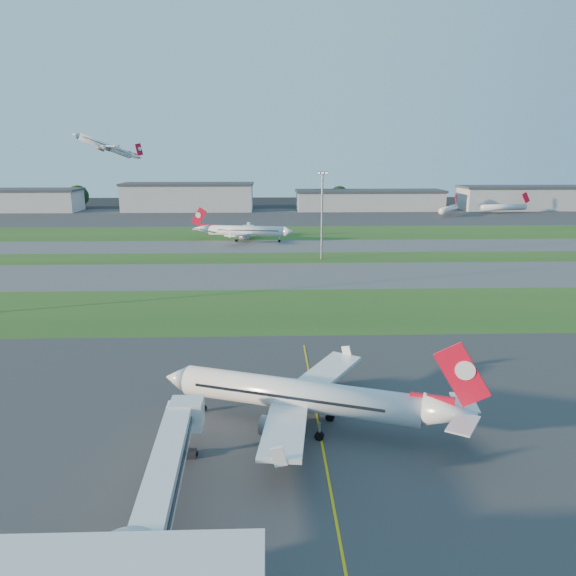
{
  "coord_description": "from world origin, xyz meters",
  "views": [
    {
      "loc": [
        -0.57,
        -57.82,
        31.01
      ],
      "look_at": [
        2.74,
        41.78,
        7.0
      ],
      "focal_mm": 35.0,
      "sensor_mm": 36.0,
      "label": 1
    }
  ],
  "objects_px": {
    "mini_jet_near": "(449,209)",
    "light_mast_centre": "(322,209)",
    "jet_bridge": "(162,481)",
    "airliner_parked": "(301,396)",
    "mini_jet_far": "(504,207)",
    "airliner_taxiing": "(246,231)"
  },
  "relations": [
    {
      "from": "airliner_parked",
      "to": "mini_jet_far",
      "type": "height_order",
      "value": "airliner_parked"
    },
    {
      "from": "airliner_parked",
      "to": "mini_jet_near",
      "type": "distance_m",
      "value": 241.7
    },
    {
      "from": "jet_bridge",
      "to": "mini_jet_near",
      "type": "bearing_deg",
      "value": 67.38
    },
    {
      "from": "airliner_parked",
      "to": "light_mast_centre",
      "type": "bearing_deg",
      "value": 103.63
    },
    {
      "from": "light_mast_centre",
      "to": "jet_bridge",
      "type": "bearing_deg",
      "value": -101.38
    },
    {
      "from": "mini_jet_near",
      "to": "mini_jet_far",
      "type": "relative_size",
      "value": 0.88
    },
    {
      "from": "airliner_taxiing",
      "to": "light_mast_centre",
      "type": "relative_size",
      "value": 1.32
    },
    {
      "from": "mini_jet_near",
      "to": "light_mast_centre",
      "type": "height_order",
      "value": "light_mast_centre"
    },
    {
      "from": "airliner_taxiing",
      "to": "mini_jet_far",
      "type": "distance_m",
      "value": 161.21
    },
    {
      "from": "mini_jet_near",
      "to": "light_mast_centre",
      "type": "xyz_separation_m",
      "value": [
        -76.05,
        -118.87,
        11.53
      ]
    },
    {
      "from": "airliner_parked",
      "to": "airliner_taxiing",
      "type": "distance_m",
      "value": 142.23
    },
    {
      "from": "jet_bridge",
      "to": "airliner_taxiing",
      "type": "xyz_separation_m",
      "value": [
        0.65,
        158.79,
        -0.24
      ]
    },
    {
      "from": "light_mast_centre",
      "to": "airliner_parked",
      "type": "bearing_deg",
      "value": -96.52
    },
    {
      "from": "airliner_taxiing",
      "to": "light_mast_centre",
      "type": "bearing_deg",
      "value": 134.97
    },
    {
      "from": "mini_jet_near",
      "to": "airliner_parked",
      "type": "bearing_deg",
      "value": -168.84
    },
    {
      "from": "mini_jet_far",
      "to": "light_mast_centre",
      "type": "xyz_separation_m",
      "value": [
        -108.18,
        -127.61,
        11.53
      ]
    },
    {
      "from": "airliner_parked",
      "to": "mini_jet_near",
      "type": "relative_size",
      "value": 1.33
    },
    {
      "from": "jet_bridge",
      "to": "mini_jet_near",
      "type": "relative_size",
      "value": 1.07
    },
    {
      "from": "jet_bridge",
      "to": "airliner_parked",
      "type": "height_order",
      "value": "airliner_parked"
    },
    {
      "from": "airliner_taxiing",
      "to": "light_mast_centre",
      "type": "distance_m",
      "value": 44.38
    },
    {
      "from": "light_mast_centre",
      "to": "mini_jet_far",
      "type": "bearing_deg",
      "value": 49.71
    },
    {
      "from": "airliner_parked",
      "to": "mini_jet_far",
      "type": "xyz_separation_m",
      "value": [
        120.32,
        233.78,
        -0.54
      ]
    }
  ]
}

